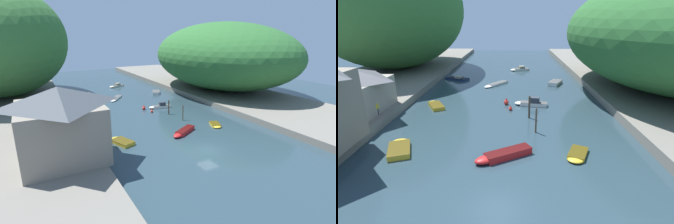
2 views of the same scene
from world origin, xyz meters
TOP-DOWN VIEW (x-y plane):
  - water_surface at (0.00, 30.00)m, footprint 130.00×130.00m
  - left_bank at (-25.66, 30.00)m, footprint 22.00×120.00m
  - right_bank at (25.66, 30.00)m, footprint 22.00×120.00m
  - hillside_left at (-26.76, 49.25)m, footprint 31.59×44.22m
  - hillside_right at (26.76, 29.98)m, footprint 33.00×46.20m
  - boathouse_shed at (-19.60, 16.48)m, footprint 8.36×9.78m
  - boat_far_right_bank at (7.27, 7.53)m, footprint 2.73×3.69m
  - boat_white_cruiser at (-2.55, 35.66)m, footprint 4.87×6.01m
  - boat_cabin_cruiser at (0.04, 7.06)m, footprint 5.70×4.10m
  - boat_yellow_tender at (-10.67, 22.26)m, footprint 3.70×4.82m
  - boat_open_rowboat at (3.73, 23.07)m, footprint 5.10×2.13m
  - boat_red_skiff at (-11.38, 40.62)m, footprint 6.01×4.20m
  - boat_near_quay at (9.66, 37.13)m, footprint 3.82×5.19m
  - boat_far_upstream at (-10.37, 8.45)m, footprint 3.37×4.79m
  - boat_small_dinghy at (2.54, 51.10)m, footprint 5.06×3.24m
  - mooring_post_second at (3.72, 13.15)m, footprint 0.21×0.21m
  - mooring_post_middle at (3.20, 17.88)m, footprint 0.27×0.27m
  - channel_buoy_near at (0.70, 20.77)m, footprint 0.54×0.54m
  - channel_buoy_far at (-0.00, 23.46)m, footprint 0.75×0.75m
  - person_on_quay at (-15.76, 15.20)m, footprint 0.35×0.43m

SIDE VIEW (x-z plane):
  - water_surface at x=0.00m, z-range 0.00..0.00m
  - boat_white_cruiser at x=-2.55m, z-range 0.00..0.38m
  - boat_far_right_bank at x=7.27m, z-range 0.00..0.41m
  - boat_yellow_tender at x=-10.67m, z-range 0.00..0.49m
  - boat_red_skiff at x=-11.38m, z-range -0.14..0.65m
  - boat_far_upstream at x=-10.37m, z-range 0.00..0.52m
  - channel_buoy_near at x=0.70m, z-range -0.09..0.72m
  - boat_cabin_cruiser at x=0.04m, z-range 0.00..0.67m
  - boat_near_quay at x=9.66m, z-range 0.00..0.72m
  - boat_small_dinghy at x=2.54m, z-range -0.21..0.94m
  - boat_open_rowboat at x=3.73m, z-range -0.26..1.09m
  - channel_buoy_far at x=0.00m, z-range -0.13..1.00m
  - left_bank at x=-25.66m, z-range 0.00..1.16m
  - right_bank at x=25.66m, z-range 0.00..1.16m
  - mooring_post_second at x=3.72m, z-range 0.01..3.05m
  - mooring_post_middle at x=3.20m, z-range 0.01..3.10m
  - person_on_quay at x=-15.76m, z-range 1.30..2.99m
  - boathouse_shed at x=-19.60m, z-range 1.26..7.01m
  - hillside_right at x=26.76m, z-range 1.16..19.21m
  - hillside_left at x=-26.76m, z-range 1.16..27.62m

